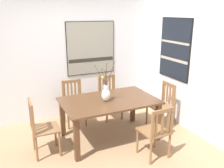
# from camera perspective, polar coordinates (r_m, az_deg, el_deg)

# --- Properties ---
(ground_plane) EXTENTS (6.40, 6.40, 0.03)m
(ground_plane) POSITION_cam_1_polar(r_m,az_deg,el_deg) (4.14, -1.23, -16.27)
(ground_plane) COLOR #A37F5B
(wall_back) EXTENTS (6.40, 0.12, 2.70)m
(wall_back) POSITION_cam_1_polar(r_m,az_deg,el_deg) (5.31, -9.55, 6.84)
(wall_back) COLOR silver
(wall_back) RESTS_ON ground_plane
(wall_side) EXTENTS (0.12, 6.40, 2.70)m
(wall_side) POSITION_cam_1_polar(r_m,az_deg,el_deg) (4.64, 20.24, 4.62)
(wall_side) COLOR silver
(wall_side) RESTS_ON ground_plane
(dining_table) EXTENTS (1.65, 1.05, 0.74)m
(dining_table) POSITION_cam_1_polar(r_m,az_deg,el_deg) (4.32, -0.68, -5.00)
(dining_table) COLOR #51331E
(dining_table) RESTS_ON ground_plane
(centerpiece_vase) EXTENTS (0.33, 0.27, 0.73)m
(centerpiece_vase) POSITION_cam_1_polar(r_m,az_deg,el_deg) (4.17, -1.46, -2.17)
(centerpiece_vase) COLOR silver
(centerpiece_vase) RESTS_ON dining_table
(chair_0) EXTENTS (0.44, 0.44, 0.92)m
(chair_0) POSITION_cam_1_polar(r_m,az_deg,el_deg) (5.25, -0.64, -2.84)
(chair_0) COLOR brown
(chair_0) RESTS_ON ground_plane
(chair_1) EXTENTS (0.44, 0.44, 0.87)m
(chair_1) POSITION_cam_1_polar(r_m,az_deg,el_deg) (3.89, 10.28, -10.81)
(chair_1) COLOR brown
(chair_1) RESTS_ON ground_plane
(chair_2) EXTENTS (0.43, 0.43, 0.89)m
(chair_2) POSITION_cam_1_polar(r_m,az_deg,el_deg) (4.94, 11.75, -4.63)
(chair_2) COLOR brown
(chair_2) RESTS_ON ground_plane
(chair_3) EXTENTS (0.43, 0.43, 0.93)m
(chair_3) POSITION_cam_1_polar(r_m,az_deg,el_deg) (4.06, -16.25, -9.65)
(chair_3) COLOR brown
(chair_3) RESTS_ON ground_plane
(chair_4) EXTENTS (0.44, 0.44, 0.90)m
(chair_4) POSITION_cam_1_polar(r_m,az_deg,el_deg) (5.03, -9.00, -4.04)
(chair_4) COLOR brown
(chair_4) RESTS_ON ground_plane
(painting_on_back_wall) EXTENTS (1.09, 0.05, 1.14)m
(painting_on_back_wall) POSITION_cam_1_polar(r_m,az_deg,el_deg) (5.35, -5.00, 8.37)
(painting_on_back_wall) COLOR black
(painting_on_side_wall) EXTENTS (0.05, 0.89, 1.21)m
(painting_on_side_wall) POSITION_cam_1_polar(r_m,az_deg,el_deg) (5.05, 14.57, 8.00)
(painting_on_side_wall) COLOR black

